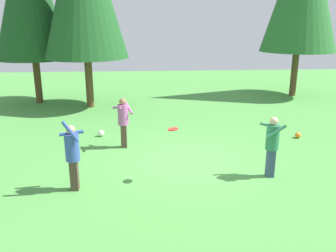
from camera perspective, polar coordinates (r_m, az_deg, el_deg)
ground_plane at (r=10.65m, az=3.24°, el=-5.68°), size 40.00×40.00×0.00m
person_thrower at (r=8.86m, az=-15.10°, el=-4.06°), size 0.58×0.55×1.84m
person_catcher at (r=9.69m, az=16.41°, el=-2.47°), size 0.57×0.49×1.65m
person_bystander at (r=11.58m, az=-7.21°, el=1.18°), size 0.68×0.71×1.66m
frisbee at (r=8.95m, az=0.80°, el=-0.50°), size 0.33×0.33×0.06m
ball_orange at (r=13.48m, az=20.13°, el=-1.41°), size 0.20×0.20×0.20m
ball_white at (r=13.07m, az=-10.69°, el=-1.15°), size 0.23×0.23×0.23m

